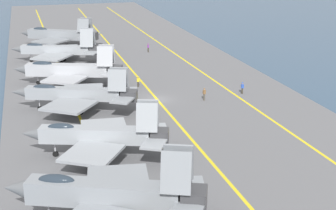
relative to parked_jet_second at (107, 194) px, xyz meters
name	(u,v)px	position (x,y,z in m)	size (l,w,h in m)	color
ground_plane	(157,102)	(30.85, -12.03, -3.02)	(2000.00, 2000.00, 0.00)	#334C66
carrier_deck	(157,101)	(30.85, -12.03, -2.82)	(228.11, 41.74, 0.40)	slate
deck_stripe_foul_line	(233,93)	(30.85, -23.51, -2.61)	(205.30, 0.36, 0.01)	yellow
deck_stripe_centerline	(157,100)	(30.85, -12.03, -2.61)	(205.30, 0.36, 0.01)	yellow
deck_stripe_edge_line	(75,106)	(30.85, -0.55, -2.61)	(205.30, 0.36, 0.01)	yellow
parked_jet_second	(107,194)	(0.00, 0.00, 0.00)	(13.72, 16.43, 6.79)	gray
parked_jet_third	(98,135)	(13.07, -1.24, -0.15)	(13.10, 15.38, 6.21)	#93999E
parked_jet_fourth	(77,94)	(28.60, -0.65, -0.20)	(13.22, 16.72, 5.98)	gray
parked_jet_fifth	(69,70)	(41.89, -0.93, -0.23)	(12.34, 17.06, 6.30)	#A8AAAF
parked_jet_sixth	(58,50)	(57.68, -0.37, -0.25)	(13.79, 16.80, 6.36)	#93999E
parked_jet_seventh	(59,35)	(70.85, -1.51, 0.16)	(13.93, 16.71, 6.38)	gray
crew_brown_vest	(204,94)	(28.74, -18.29, -1.61)	(0.32, 0.42, 1.82)	#4C473D
crew_yellow_vest	(138,81)	(37.88, -10.83, -1.68)	(0.32, 0.42, 1.71)	#383328
crew_purple_vest	(148,47)	(61.94, -18.17, -1.63)	(0.39, 0.28, 1.80)	#383328
crew_blue_vest	(242,87)	(30.30, -24.72, -1.65)	(0.28, 0.39, 1.75)	#383328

